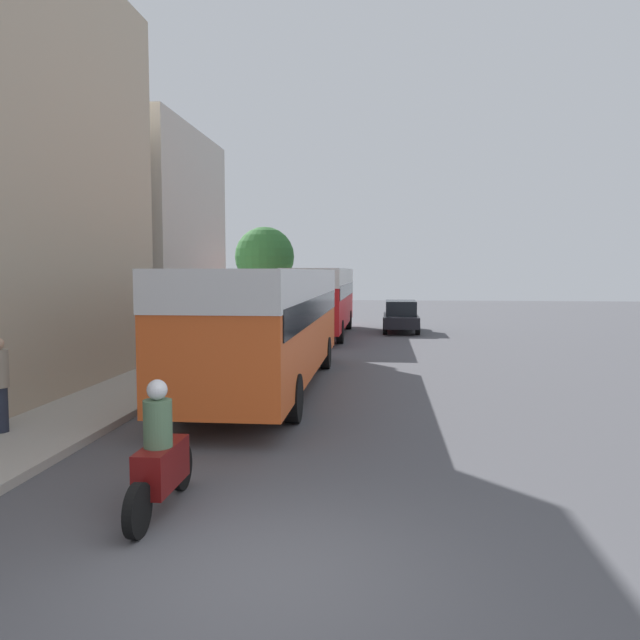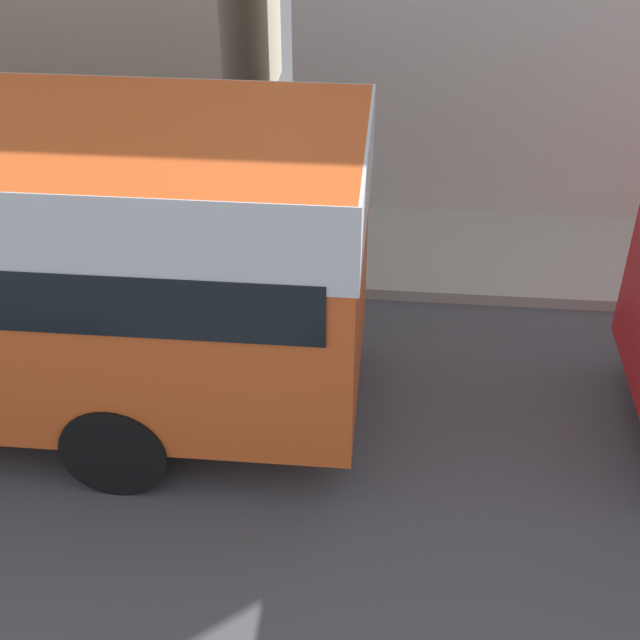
{
  "view_description": "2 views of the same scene",
  "coord_description": "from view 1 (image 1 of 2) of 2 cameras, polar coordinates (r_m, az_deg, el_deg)",
  "views": [
    {
      "loc": [
        1.21,
        -5.92,
        3.08
      ],
      "look_at": [
        -0.98,
        15.5,
        1.39
      ],
      "focal_mm": 35.0,
      "sensor_mm": 36.0,
      "label": 1
    },
    {
      "loc": [
        5.26,
        15.96,
        6.13
      ],
      "look_at": [
        -1.74,
        15.32,
        1.23
      ],
      "focal_mm": 50.0,
      "sensor_mm": 36.0,
      "label": 2
    }
  ],
  "objects": [
    {
      "name": "street_tree",
      "position": [
        34.04,
        -5.08,
        5.76
      ],
      "size": [
        3.21,
        3.21,
        5.32
      ],
      "color": "brown",
      "rests_on": "sidewalk"
    },
    {
      "name": "bus_lead",
      "position": [
        16.22,
        -4.69,
        0.76
      ],
      "size": [
        2.59,
        11.48,
        3.12
      ],
      "color": "#EA5B23",
      "rests_on": "ground_plane"
    },
    {
      "name": "ground_plane",
      "position": [
        6.78,
        -5.5,
        -22.54
      ],
      "size": [
        120.0,
        120.0,
        0.0
      ],
      "primitive_type": "plane",
      "color": "#515156"
    },
    {
      "name": "car_crossing",
      "position": [
        31.78,
        7.39,
        0.37
      ],
      "size": [
        1.79,
        4.53,
        1.59
      ],
      "color": "black",
      "rests_on": "ground_plane"
    },
    {
      "name": "motorcycle_behind_lead",
      "position": [
        8.37,
        -14.39,
        -12.28
      ],
      "size": [
        0.38,
        2.24,
        1.73
      ],
      "color": "maroon",
      "rests_on": "ground_plane"
    },
    {
      "name": "building_far_terrace",
      "position": [
        26.62,
        -16.29,
        7.04
      ],
      "size": [
        5.11,
        8.39,
        8.69
      ],
      "color": "beige",
      "rests_on": "ground_plane"
    },
    {
      "name": "bus_following",
      "position": [
        29.81,
        0.17,
        2.56
      ],
      "size": [
        2.5,
        10.69,
        3.2
      ],
      "color": "red",
      "rests_on": "ground_plane"
    }
  ]
}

